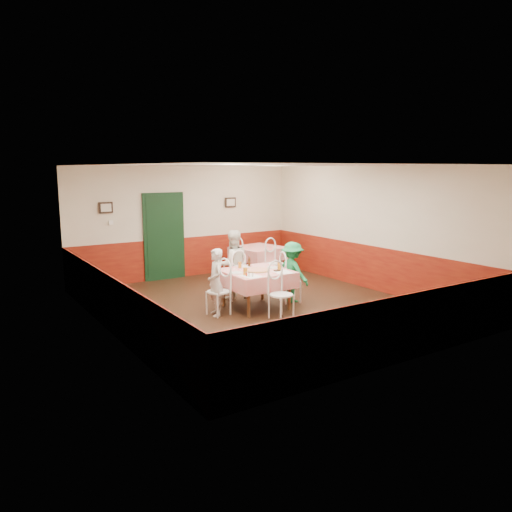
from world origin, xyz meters
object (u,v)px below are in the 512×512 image
second_table (258,262)px  chair_right (290,281)px  glass_a (245,271)px  chair_second_b (275,264)px  chair_near (281,295)px  main_table (256,290)px  glass_c (240,265)px  diner_far (233,265)px  glass_b (280,266)px  wallet (277,271)px  pizza (257,270)px  beer_bottle (249,262)px  chair_left (218,292)px  chair_far (234,278)px  diner_left (216,282)px  diner_right (292,272)px  chair_second_a (233,262)px

second_table → chair_right: 2.59m
second_table → glass_a: glass_a is taller
chair_second_b → chair_near: bearing=-132.6°
chair_right → main_table: bearing=104.9°
glass_c → diner_far: 0.55m
glass_b → wallet: 0.13m
diner_far → pizza: bearing=98.3°
pizza → beer_bottle: beer_bottle is taller
chair_right → glass_a: bearing=116.2°
chair_right → pizza: bearing=107.9°
chair_right → diner_far: (-0.86, 0.89, 0.28)m
wallet → chair_left: bearing=166.8°
second_table → chair_far: (-1.66, -1.61, 0.08)m
glass_b → wallet: size_ratio=1.41×
chair_right → glass_b: glass_b is taller
glass_a → diner_left: (-0.50, 0.25, -0.20)m
chair_second_b → diner_right: bearing=-123.8°
second_table → chair_second_b: size_ratio=1.24×
beer_bottle → glass_c: bearing=-176.5°
chair_near → wallet: chair_near is taller
chair_right → pizza: (-0.85, -0.05, 0.33)m
chair_left → chair_near: same height
glass_b → main_table: bearing=151.8°
glass_b → diner_right: diner_right is taller
chair_far → diner_far: diner_far is taller
main_table → diner_left: 0.94m
main_table → chair_near: size_ratio=1.36×
chair_right → chair_near: size_ratio=1.00×
chair_second_a → diner_right: diner_right is taller
pizza → diner_right: 0.92m
chair_right → diner_right: diner_right is taller
chair_second_b → glass_a: 2.87m
chair_right → chair_second_a: 2.46m
chair_second_a → glass_a: size_ratio=6.20×
chair_near → pizza: (-0.01, 0.81, 0.33)m
second_table → glass_c: 2.79m
main_table → diner_right: diner_right is taller
wallet → chair_far: bearing=105.5°
chair_left → chair_right: (1.70, 0.01, 0.00)m
main_table → chair_right: 0.85m
chair_second_a → pizza: size_ratio=1.90×
pizza → chair_second_b: bearing=46.6°
main_table → glass_b: (0.41, -0.22, 0.46)m
pizza → diner_far: (-0.00, 0.94, -0.04)m
chair_left → wallet: bearing=65.0°
glass_c → second_table: bearing=49.2°
chair_far → diner_left: bearing=39.3°
glass_c → wallet: glass_c is taller
chair_near → pizza: size_ratio=1.90×
chair_right → diner_right: (0.05, 0.00, 0.18)m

